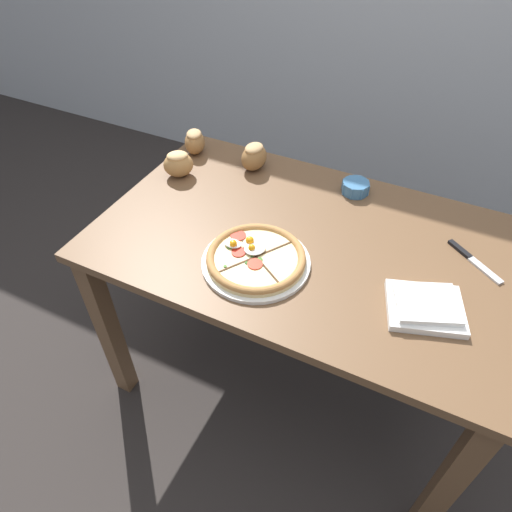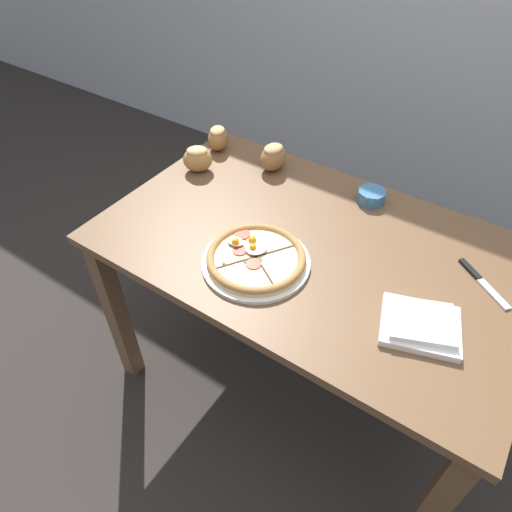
# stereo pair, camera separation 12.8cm
# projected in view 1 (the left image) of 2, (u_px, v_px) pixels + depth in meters

# --- Properties ---
(ground_plane) EXTENTS (12.00, 12.00, 0.00)m
(ground_plane) POSITION_uv_depth(u_px,v_px,m) (293.00, 373.00, 1.90)
(ground_plane) COLOR #2D2826
(dining_table) EXTENTS (1.27, 0.79, 0.75)m
(dining_table) POSITION_uv_depth(u_px,v_px,m) (304.00, 264.00, 1.46)
(dining_table) COLOR brown
(dining_table) RESTS_ON ground_plane
(pizza) EXTENTS (0.31, 0.31, 0.05)m
(pizza) POSITION_uv_depth(u_px,v_px,m) (256.00, 258.00, 1.29)
(pizza) COLOR white
(pizza) RESTS_ON dining_table
(ramekin_bowl) EXTENTS (0.10, 0.10, 0.04)m
(ramekin_bowl) POSITION_uv_depth(u_px,v_px,m) (355.00, 187.00, 1.53)
(ramekin_bowl) COLOR teal
(ramekin_bowl) RESTS_ON dining_table
(napkin_folded) EXTENTS (0.23, 0.21, 0.04)m
(napkin_folded) POSITION_uv_depth(u_px,v_px,m) (426.00, 306.00, 1.16)
(napkin_folded) COLOR white
(napkin_folded) RESTS_ON dining_table
(bread_piece_near) EXTENTS (0.13, 0.12, 0.09)m
(bread_piece_near) POSITION_uv_depth(u_px,v_px,m) (178.00, 164.00, 1.59)
(bread_piece_near) COLOR #B27F47
(bread_piece_near) RESTS_ON dining_table
(bread_piece_mid) EXTENTS (0.10, 0.12, 0.10)m
(bread_piece_mid) POSITION_uv_depth(u_px,v_px,m) (254.00, 156.00, 1.62)
(bread_piece_mid) COLOR olive
(bread_piece_mid) RESTS_ON dining_table
(bread_piece_far) EXTENTS (0.11, 0.12, 0.09)m
(bread_piece_far) POSITION_uv_depth(u_px,v_px,m) (195.00, 141.00, 1.70)
(bread_piece_far) COLOR olive
(bread_piece_far) RESTS_ON dining_table
(knife_main) EXTENTS (0.17, 0.13, 0.01)m
(knife_main) POSITION_uv_depth(u_px,v_px,m) (474.00, 261.00, 1.30)
(knife_main) COLOR silver
(knife_main) RESTS_ON dining_table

